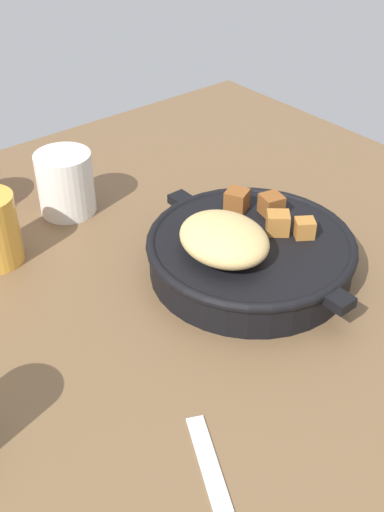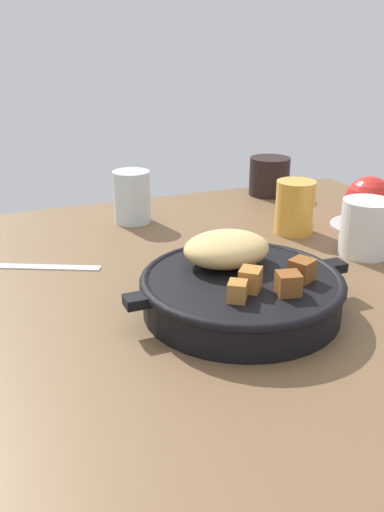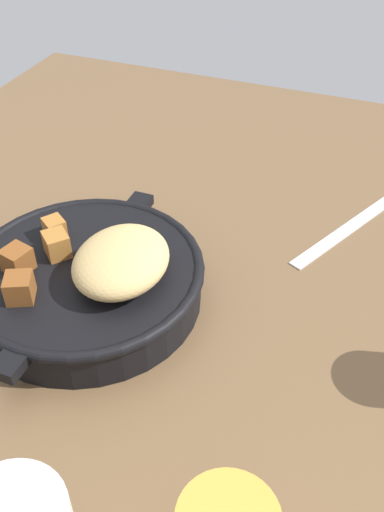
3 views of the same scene
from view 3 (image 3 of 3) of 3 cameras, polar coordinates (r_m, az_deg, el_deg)
The scene contains 3 objects.
ground_plane at distance 63.91cm, azimuth -3.58°, elevation -3.17°, with size 107.23×91.38×2.40cm, color brown.
cast_iron_skillet at distance 59.55cm, azimuth -10.11°, elevation -2.10°, with size 28.57×24.24×8.55cm.
butter_knife at distance 72.37cm, azimuth 15.15°, elevation 2.68°, with size 20.46×1.60×0.36cm, color silver.
Camera 3 is at (41.90, 20.60, 42.44)cm, focal length 40.59 mm.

